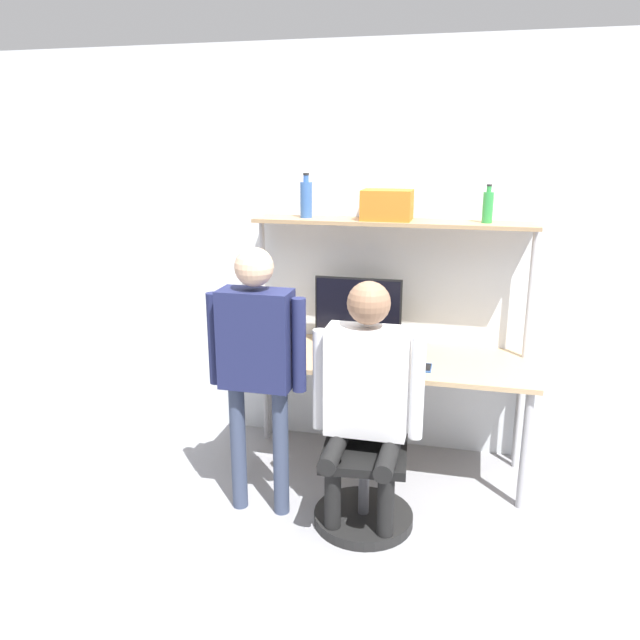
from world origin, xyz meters
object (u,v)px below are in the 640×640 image
object	(u,v)px
monitor	(358,310)
bottle_green	(488,207)
person_standing	(256,351)
bottle_blue	(306,199)
person_seated	(366,388)
storage_box	(387,205)
cell_phone	(426,368)
office_chair	(365,475)
laptop	(381,353)

from	to	relation	value
monitor	bottle_green	xyz separation A→B (m)	(0.78, 0.03, 0.69)
person_standing	bottle_blue	xyz separation A→B (m)	(0.05, 0.88, 0.75)
person_seated	person_standing	distance (m)	0.63
bottle_blue	storage_box	world-z (taller)	bottle_blue
cell_phone	bottle_blue	bearing A→B (deg)	157.02
person_seated	bottle_blue	size ratio (longest dim) A/B	4.90
office_chair	bottle_blue	size ratio (longest dim) A/B	3.19
person_seated	laptop	bearing A→B (deg)	90.25
monitor	person_standing	bearing A→B (deg)	-115.43
monitor	bottle_blue	xyz separation A→B (m)	(-0.35, 0.03, 0.71)
storage_box	office_chair	bearing A→B (deg)	-87.64
office_chair	person_standing	xyz separation A→B (m)	(-0.61, -0.05, 0.71)
office_chair	person_seated	world-z (taller)	person_seated
laptop	office_chair	size ratio (longest dim) A/B	0.34
cell_phone	bottle_blue	distance (m)	1.32
cell_phone	person_standing	distance (m)	1.05
monitor	person_seated	size ratio (longest dim) A/B	0.41
laptop	person_seated	xyz separation A→B (m)	(0.00, -0.55, -0.01)
laptop	storage_box	xyz separation A→B (m)	(-0.04, 0.31, 0.87)
monitor	laptop	bearing A→B (deg)	-54.36
cell_phone	bottle_blue	xyz separation A→B (m)	(-0.83, 0.35, 0.95)
bottle_blue	bottle_green	distance (m)	1.13
bottle_green	bottle_blue	bearing A→B (deg)	-180.00
person_seated	office_chair	bearing A→B (deg)	94.92
cell_phone	bottle_blue	size ratio (longest dim) A/B	0.53
person_seated	cell_phone	bearing A→B (deg)	61.87
monitor	cell_phone	world-z (taller)	monitor
laptop	person_seated	bearing A→B (deg)	-89.75
cell_phone	person_seated	distance (m)	0.58
office_chair	laptop	bearing A→B (deg)	89.85
monitor	cell_phone	distance (m)	0.63
office_chair	person_standing	distance (m)	0.93
cell_phone	person_seated	world-z (taller)	person_seated
office_chair	bottle_green	world-z (taller)	bottle_green
laptop	bottle_blue	world-z (taller)	bottle_blue
office_chair	person_seated	xyz separation A→B (m)	(0.00, -0.04, 0.54)
cell_phone	office_chair	xyz separation A→B (m)	(-0.28, -0.47, -0.50)
person_seated	storage_box	world-z (taller)	storage_box
monitor	cell_phone	xyz separation A→B (m)	(0.48, -0.33, -0.24)
monitor	office_chair	bearing A→B (deg)	-75.69
laptop	person_seated	world-z (taller)	person_seated
laptop	person_standing	size ratio (longest dim) A/B	0.20
person_seated	storage_box	distance (m)	1.23
laptop	bottle_green	bearing A→B (deg)	28.50
monitor	cell_phone	size ratio (longest dim) A/B	3.84
person_standing	storage_box	world-z (taller)	storage_box
storage_box	laptop	bearing A→B (deg)	-83.56
office_chair	person_standing	world-z (taller)	person_standing
monitor	laptop	xyz separation A→B (m)	(0.20, -0.28, -0.19)
office_chair	person_seated	size ratio (longest dim) A/B	0.65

